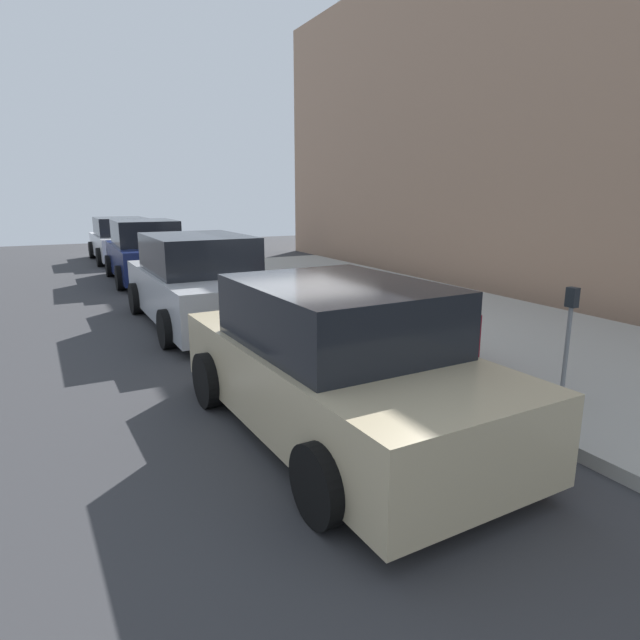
{
  "coord_description": "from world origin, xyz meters",
  "views": [
    {
      "loc": [
        -9.21,
        4.15,
        2.41
      ],
      "look_at": [
        -2.16,
        0.54,
        0.53
      ],
      "focal_mm": 29.88,
      "sensor_mm": 36.0,
      "label": 1
    }
  ],
  "objects": [
    {
      "name": "ground_plane",
      "position": [
        0.0,
        0.0,
        0.0
      ],
      "size": [
        40.0,
        40.0,
        0.0
      ],
      "primitive_type": "plane",
      "color": "#333335"
    },
    {
      "name": "sidewalk_curb",
      "position": [
        0.0,
        -2.5,
        0.07
      ],
      "size": [
        18.0,
        5.0,
        0.14
      ],
      "primitive_type": "cube",
      "color": "#9E9B93",
      "rests_on": "ground_plane"
    },
    {
      "name": "building_facade_sidewalk_side",
      "position": [
        0.0,
        -7.02,
        4.37
      ],
      "size": [
        24.0,
        3.0,
        8.75
      ],
      "primitive_type": "cube",
      "color": "#9E7A60",
      "rests_on": "ground_plane"
    },
    {
      "name": "suitcase_maroon_0",
      "position": [
        -4.01,
        -0.63,
        0.52
      ],
      "size": [
        0.45,
        0.25,
        1.03
      ],
      "color": "maroon",
      "rests_on": "sidewalk_curb"
    },
    {
      "name": "suitcase_silver_1",
      "position": [
        -3.46,
        -0.74,
        0.44
      ],
      "size": [
        0.41,
        0.18,
        0.66
      ],
      "color": "#9EA0A8",
      "rests_on": "sidewalk_curb"
    },
    {
      "name": "suitcase_olive_2",
      "position": [
        -2.9,
        -0.75,
        0.48
      ],
      "size": [
        0.45,
        0.25,
        0.91
      ],
      "color": "#59601E",
      "rests_on": "sidewalk_curb"
    },
    {
      "name": "suitcase_teal_3",
      "position": [
        -2.36,
        -0.67,
        0.45
      ],
      "size": [
        0.39,
        0.25,
        0.67
      ],
      "color": "#0F606B",
      "rests_on": "sidewalk_curb"
    },
    {
      "name": "suitcase_black_4",
      "position": [
        -1.84,
        -0.66,
        0.43
      ],
      "size": [
        0.4,
        0.23,
        0.81
      ],
      "color": "black",
      "rests_on": "sidewalk_curb"
    },
    {
      "name": "suitcase_red_5",
      "position": [
        -1.26,
        -0.75,
        0.49
      ],
      "size": [
        0.51,
        0.19,
        0.76
      ],
      "color": "red",
      "rests_on": "sidewalk_curb"
    },
    {
      "name": "fire_hydrant",
      "position": [
        -0.46,
        -0.7,
        0.52
      ],
      "size": [
        0.39,
        0.21,
        0.73
      ],
      "color": "#99999E",
      "rests_on": "sidewalk_curb"
    },
    {
      "name": "bollard_post",
      "position": [
        0.27,
        -0.55,
        0.53
      ],
      "size": [
        0.14,
        0.14,
        0.78
      ],
      "primitive_type": "cylinder",
      "color": "brown",
      "rests_on": "sidewalk_curb"
    },
    {
      "name": "parking_meter",
      "position": [
        -5.35,
        -0.95,
        0.97
      ],
      "size": [
        0.12,
        0.09,
        1.27
      ],
      "color": "slate",
      "rests_on": "sidewalk_curb"
    },
    {
      "name": "parked_car_beige_0",
      "position": [
        -4.71,
        1.66,
        0.74
      ],
      "size": [
        4.28,
        2.2,
        1.57
      ],
      "color": "tan",
      "rests_on": "ground_plane"
    },
    {
      "name": "parked_car_silver_1",
      "position": [
        0.65,
        1.66,
        0.78
      ],
      "size": [
        4.67,
        2.14,
        1.67
      ],
      "color": "#B2B5BA",
      "rests_on": "ground_plane"
    },
    {
      "name": "parked_car_navy_2",
      "position": [
        6.42,
        1.66,
        0.79
      ],
      "size": [
        4.26,
        2.0,
        1.7
      ],
      "color": "#141E4C",
      "rests_on": "ground_plane"
    },
    {
      "name": "parked_car_white_3",
      "position": [
        11.65,
        1.66,
        0.74
      ],
      "size": [
        4.34,
        2.11,
        1.58
      ],
      "color": "silver",
      "rests_on": "ground_plane"
    }
  ]
}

